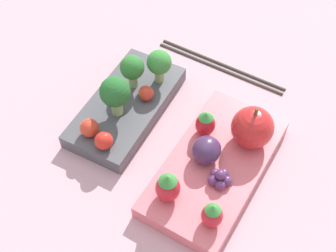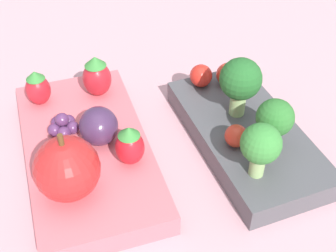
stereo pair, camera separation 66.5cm
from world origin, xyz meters
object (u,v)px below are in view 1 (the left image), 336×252
object	(u,v)px
plum	(206,150)
grape_cluster	(220,178)
bento_box_fruit	(215,167)
broccoli_floret_0	(115,93)
apple	(252,128)
chopsticks_pair	(221,65)
bento_box_savoury	(125,107)
cherry_tomato_2	(104,141)
cherry_tomato_0	(146,93)
strawberry_0	(168,187)
broccoli_floret_2	(159,63)
cherry_tomato_1	(89,128)
strawberry_2	(212,215)
strawberry_1	(205,123)
broccoli_floret_1	(132,68)

from	to	relation	value
plum	grape_cluster	bearing A→B (deg)	-119.19
bento_box_fruit	broccoli_floret_0	distance (m)	0.16
apple	plum	distance (m)	0.07
grape_cluster	chopsticks_pair	world-z (taller)	grape_cluster
bento_box_savoury	cherry_tomato_2	world-z (taller)	cherry_tomato_2
cherry_tomato_0	strawberry_0	size ratio (longest dim) A/B	0.47
broccoli_floret_0	plum	world-z (taller)	broccoli_floret_0
cherry_tomato_2	grape_cluster	xyz separation A→B (m)	(0.05, -0.15, -0.00)
broccoli_floret_2	plum	size ratio (longest dim) A/B	1.36
bento_box_fruit	grape_cluster	distance (m)	0.03
bento_box_savoury	cherry_tomato_1	bearing A→B (deg)	179.16
bento_box_savoury	broccoli_floret_2	xyz separation A→B (m)	(0.06, -0.01, 0.05)
apple	strawberry_2	distance (m)	0.13
cherry_tomato_2	grape_cluster	world-z (taller)	cherry_tomato_2
apple	grape_cluster	bearing A→B (deg)	-178.01
cherry_tomato_2	strawberry_0	xyz separation A→B (m)	(-0.01, -0.11, 0.01)
bento_box_fruit	strawberry_1	bearing A→B (deg)	51.13
broccoli_floret_0	strawberry_1	size ratio (longest dim) A/B	1.56
broccoli_floret_1	strawberry_0	world-z (taller)	broccoli_floret_1
strawberry_1	bento_box_savoury	bearing A→B (deg)	101.55
broccoli_floret_2	strawberry_1	xyz separation A→B (m)	(-0.04, -0.10, -0.02)
broccoli_floret_1	chopsticks_pair	distance (m)	0.15
broccoli_floret_0	broccoli_floret_1	world-z (taller)	broccoli_floret_0
bento_box_fruit	cherry_tomato_0	world-z (taller)	cherry_tomato_0
cherry_tomato_0	plum	size ratio (longest dim) A/B	0.55
broccoli_floret_2	bento_box_fruit	bearing A→B (deg)	-115.77
strawberry_0	grape_cluster	xyz separation A→B (m)	(0.05, -0.04, -0.01)
broccoli_floret_0	strawberry_1	distance (m)	0.12
grape_cluster	strawberry_0	bearing A→B (deg)	144.79
broccoli_floret_2	strawberry_1	size ratio (longest dim) A/B	1.33
plum	chopsticks_pair	world-z (taller)	plum
bento_box_savoury	strawberry_0	bearing A→B (deg)	-120.85
broccoli_floret_0	broccoli_floret_2	distance (m)	0.08
broccoli_floret_1	plum	size ratio (longest dim) A/B	1.33
apple	strawberry_2	size ratio (longest dim) A/B	1.66
broccoli_floret_2	strawberry_0	distance (m)	0.19
bento_box_fruit	plum	xyz separation A→B (m)	(-0.00, 0.01, 0.03)
cherry_tomato_0	chopsticks_pair	bearing A→B (deg)	-16.05
cherry_tomato_0	strawberry_1	bearing A→B (deg)	-89.75
cherry_tomato_1	broccoli_floret_1	bearing A→B (deg)	5.64
cherry_tomato_1	strawberry_1	distance (m)	0.15
apple	strawberry_1	world-z (taller)	apple
bento_box_fruit	chopsticks_pair	distance (m)	0.19
broccoli_floret_1	cherry_tomato_0	world-z (taller)	broccoli_floret_1
bento_box_savoury	broccoli_floret_0	world-z (taller)	broccoli_floret_0
bento_box_fruit	broccoli_floret_1	distance (m)	0.18
bento_box_fruit	broccoli_floret_0	world-z (taller)	broccoli_floret_0
bento_box_savoury	chopsticks_pair	size ratio (longest dim) A/B	0.96
chopsticks_pair	broccoli_floret_0	bearing A→B (deg)	163.06
strawberry_2	cherry_tomato_0	bearing A→B (deg)	60.06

